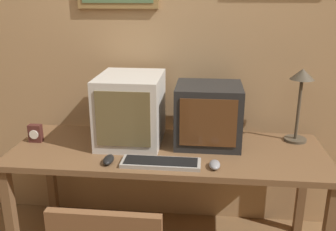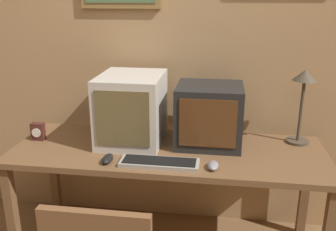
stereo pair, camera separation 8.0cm
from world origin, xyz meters
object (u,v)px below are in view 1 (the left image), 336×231
monitor_right (208,115)px  keyboard_main (161,163)px  mouse_far_corner (109,160)px  mouse_near_keyboard (215,165)px  desk_clock (35,133)px  monitor_left (131,109)px  desk_lamp (301,88)px

monitor_right → keyboard_main: bearing=-126.0°
keyboard_main → mouse_far_corner: bearing=-178.6°
mouse_near_keyboard → desk_clock: 1.17m
monitor_right → mouse_far_corner: bearing=-147.0°
desk_clock → monitor_left: bearing=7.0°
keyboard_main → desk_lamp: 0.99m
monitor_right → mouse_near_keyboard: bearing=-83.2°
mouse_far_corner → desk_clock: size_ratio=1.05×
desk_lamp → desk_clock: bearing=-173.3°
keyboard_main → desk_lamp: size_ratio=0.94×
keyboard_main → desk_lamp: (0.82, 0.45, 0.34)m
monitor_left → mouse_far_corner: 0.39m
desk_clock → desk_lamp: bearing=6.7°
desk_lamp → keyboard_main: bearing=-151.4°
monitor_right → desk_lamp: bearing=9.7°
monitor_right → keyboard_main: 0.47m
mouse_far_corner → desk_clock: (-0.54, 0.26, 0.04)m
mouse_far_corner → desk_clock: desk_clock is taller
keyboard_main → mouse_near_keyboard: bearing=-1.1°
keyboard_main → monitor_right: bearing=54.0°
monitor_right → desk_clock: bearing=-174.9°
monitor_left → mouse_near_keyboard: size_ratio=4.26×
keyboard_main → desk_clock: size_ratio=3.87×
monitor_right → mouse_near_keyboard: 0.40m
desk_lamp → mouse_far_corner: bearing=-157.9°
monitor_right → monitor_left: bearing=-177.3°
monitor_left → desk_clock: monitor_left is taller
monitor_left → desk_clock: (-0.61, -0.07, -0.16)m
mouse_near_keyboard → desk_lamp: size_ratio=0.23×
keyboard_main → mouse_near_keyboard: mouse_near_keyboard is taller
monitor_right → mouse_far_corner: 0.68m
monitor_left → monitor_right: (0.48, 0.02, -0.03)m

